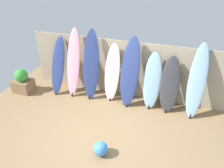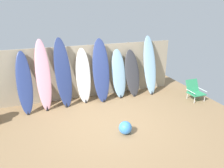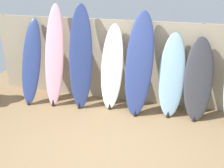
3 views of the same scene
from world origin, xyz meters
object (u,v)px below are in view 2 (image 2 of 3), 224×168
surfboard_navy_4 (101,71)px  surfboard_skyblue_5 (119,74)px  surfboard_skyblue_7 (150,66)px  surfboard_navy_2 (63,73)px  surfboard_navy_0 (24,83)px  surfboard_pink_1 (43,76)px  surfboard_white_3 (83,76)px  beach_chair (194,90)px  surfboard_charcoal_6 (132,73)px  beach_ball (125,128)px

surfboard_navy_4 → surfboard_skyblue_5: size_ratio=1.24×
surfboard_skyblue_5 → surfboard_skyblue_7: 1.19m
surfboard_skyblue_5 → surfboard_navy_2: bearing=-178.4°
surfboard_navy_0 → surfboard_pink_1: surfboard_pink_1 is taller
surfboard_pink_1 → surfboard_white_3: bearing=4.2°
surfboard_skyblue_5 → beach_chair: surfboard_skyblue_5 is taller
surfboard_charcoal_6 → beach_chair: 2.17m
surfboard_navy_0 → surfboard_charcoal_6: surfboard_navy_0 is taller
surfboard_skyblue_5 → surfboard_charcoal_6: bearing=-1.5°
surfboard_pink_1 → surfboard_skyblue_7: surfboard_pink_1 is taller
surfboard_skyblue_5 → surfboard_charcoal_6: size_ratio=1.03×
surfboard_navy_0 → surfboard_skyblue_5: bearing=1.6°
beach_chair → beach_ball: 3.27m
surfboard_navy_0 → beach_chair: surfboard_navy_0 is taller
surfboard_white_3 → surfboard_skyblue_5: surfboard_white_3 is taller
surfboard_skyblue_7 → surfboard_navy_2: bearing=-179.3°
surfboard_white_3 → surfboard_skyblue_5: bearing=-1.4°
surfboard_skyblue_5 → surfboard_skyblue_7: (1.18, -0.01, 0.19)m
surfboard_charcoal_6 → beach_ball: bearing=-118.2°
surfboard_navy_2 → beach_ball: size_ratio=6.48×
surfboard_navy_0 → surfboard_charcoal_6: size_ratio=1.12×
surfboard_white_3 → surfboard_skyblue_5: size_ratio=1.06×
surfboard_white_3 → beach_ball: size_ratio=5.33×
surfboard_white_3 → surfboard_charcoal_6: size_ratio=1.10×
surfboard_navy_0 → beach_ball: bearing=-43.7°
surfboard_pink_1 → surfboard_white_3: surfboard_pink_1 is taller
surfboard_navy_2 → surfboard_navy_4: size_ratio=1.04×
surfboard_pink_1 → beach_chair: (4.79, -1.03, -0.72)m
surfboard_navy_2 → surfboard_charcoal_6: surfboard_navy_2 is taller
surfboard_skyblue_5 → beach_ball: size_ratio=5.02×
surfboard_navy_0 → surfboard_skyblue_7: 4.18m
beach_ball → surfboard_charcoal_6: bearing=61.8°
surfboard_white_3 → surfboard_skyblue_7: (2.40, -0.04, 0.14)m
surfboard_charcoal_6 → beach_chair: (1.83, -1.08, -0.47)m
surfboard_skyblue_7 → surfboard_pink_1: bearing=-179.3°
surfboard_navy_2 → beach_chair: surfboard_navy_2 is taller
surfboard_pink_1 → surfboard_navy_2: surfboard_navy_2 is taller
surfboard_navy_2 → surfboard_skyblue_5: (1.87, 0.05, -0.23)m
beach_chair → surfboard_pink_1: bearing=146.0°
surfboard_skyblue_5 → surfboard_skyblue_7: surfboard_skyblue_7 is taller
surfboard_white_3 → surfboard_navy_4: surfboard_navy_4 is taller
surfboard_pink_1 → surfboard_navy_2: 0.59m
surfboard_pink_1 → surfboard_skyblue_7: (3.63, 0.05, -0.04)m
surfboard_pink_1 → surfboard_white_3: size_ratio=1.20×
surfboard_navy_2 → beach_chair: size_ratio=3.32×
surfboard_pink_1 → surfboard_charcoal_6: bearing=0.9°
surfboard_navy_2 → surfboard_white_3: surfboard_navy_2 is taller
beach_chair → beach_ball: bearing=179.4°
surfboard_white_3 → surfboard_pink_1: bearing=-175.8°
surfboard_navy_2 → surfboard_skyblue_7: bearing=0.7°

